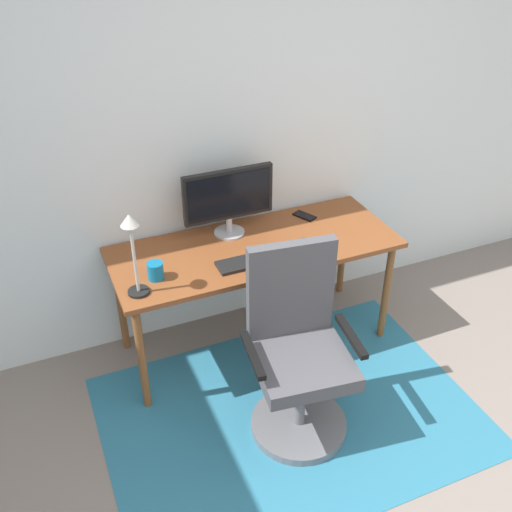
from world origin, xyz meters
TOP-DOWN VIEW (x-y plane):
  - wall_back at (0.00, 2.20)m, footprint 6.00×0.10m
  - area_rug at (-0.17, 1.17)m, footprint 1.98×1.41m
  - desk at (-0.11, 1.81)m, footprint 1.64×0.64m
  - monitor at (-0.20, 1.99)m, footprint 0.53×0.18m
  - keyboard at (-0.17, 1.65)m, footprint 0.43×0.13m
  - computer_mouse at (0.16, 1.69)m, footprint 0.06×0.10m
  - coffee_cup at (-0.71, 1.71)m, footprint 0.09×0.09m
  - cell_phone at (0.30, 2.00)m, footprint 0.12×0.16m
  - desk_lamp at (-0.83, 1.62)m, footprint 0.11×0.11m
  - office_chair at (-0.16, 1.13)m, footprint 0.58×0.52m

SIDE VIEW (x-z plane):
  - area_rug at x=-0.17m, z-range 0.00..0.01m
  - office_chair at x=-0.16m, z-range -0.09..0.95m
  - desk at x=-0.11m, z-range 0.29..1.00m
  - cell_phone at x=0.30m, z-range 0.71..0.72m
  - keyboard at x=-0.17m, z-range 0.71..0.73m
  - computer_mouse at x=0.16m, z-range 0.71..0.75m
  - coffee_cup at x=-0.71m, z-range 0.71..0.81m
  - monitor at x=-0.20m, z-range 0.75..1.15m
  - desk_lamp at x=-0.83m, z-range 0.78..1.23m
  - wall_back at x=0.00m, z-range 0.00..2.60m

